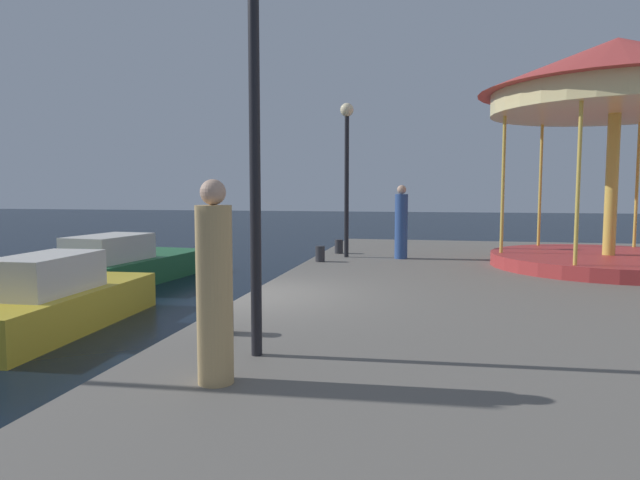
% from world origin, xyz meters
% --- Properties ---
extents(ground_plane, '(120.00, 120.00, 0.00)m').
position_xyz_m(ground_plane, '(0.00, 0.00, 0.00)').
color(ground_plane, black).
extents(motorboat_yellow, '(1.81, 4.85, 1.44)m').
position_xyz_m(motorboat_yellow, '(-3.73, -0.10, 0.54)').
color(motorboat_yellow, gold).
rests_on(motorboat_yellow, ground).
extents(motorboat_green, '(2.43, 5.43, 1.41)m').
position_xyz_m(motorboat_green, '(-5.29, 5.16, 0.52)').
color(motorboat_green, '#236638').
rests_on(motorboat_green, ground).
extents(carousel, '(6.15, 6.15, 5.29)m').
position_xyz_m(carousel, '(7.25, 4.97, 4.73)').
color(carousel, '#B23333').
rests_on(carousel, quay_dock).
extents(lamp_post_near_edge, '(0.36, 0.36, 4.74)m').
position_xyz_m(lamp_post_near_edge, '(1.32, -3.47, 4.00)').
color(lamp_post_near_edge, black).
rests_on(lamp_post_near_edge, quay_dock).
extents(lamp_post_mid_promenade, '(0.36, 0.36, 4.14)m').
position_xyz_m(lamp_post_mid_promenade, '(0.87, 5.79, 3.65)').
color(lamp_post_mid_promenade, black).
rests_on(lamp_post_mid_promenade, quay_dock).
extents(bollard_south, '(0.24, 0.24, 0.40)m').
position_xyz_m(bollard_south, '(0.62, -2.65, 1.00)').
color(bollard_south, '#2D2D33').
rests_on(bollard_south, quay_dock).
extents(bollard_center, '(0.24, 0.24, 0.40)m').
position_xyz_m(bollard_center, '(0.36, 4.69, 1.00)').
color(bollard_center, '#2D2D33').
rests_on(bollard_center, quay_dock).
extents(bollard_north, '(0.24, 0.24, 0.40)m').
position_xyz_m(bollard_north, '(0.52, 6.64, 1.00)').
color(bollard_north, '#2D2D33').
rests_on(bollard_north, quay_dock).
extents(person_near_carousel, '(0.34, 0.34, 1.96)m').
position_xyz_m(person_near_carousel, '(2.35, 5.76, 1.72)').
color(person_near_carousel, '#2D4C8C').
rests_on(person_near_carousel, quay_dock).
extents(person_by_the_water, '(0.34, 0.34, 1.92)m').
position_xyz_m(person_by_the_water, '(1.22, -4.41, 1.70)').
color(person_by_the_water, tan).
rests_on(person_by_the_water, quay_dock).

